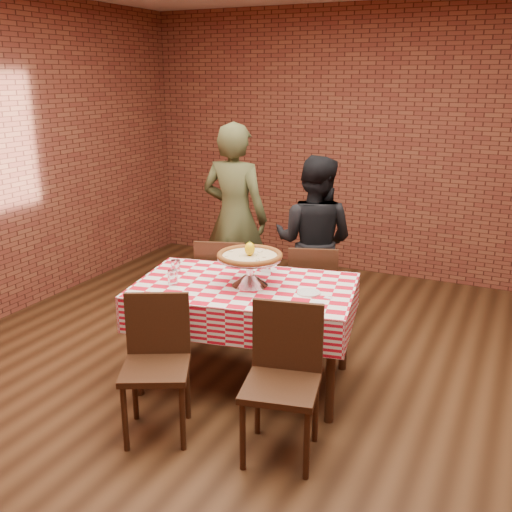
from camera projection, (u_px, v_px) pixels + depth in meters
name	position (u px, v px, depth m)	size (l,w,h in m)	color
ground	(261.00, 393.00, 4.17)	(6.00, 6.00, 0.00)	black
back_wall	(379.00, 144.00, 6.32)	(5.50, 5.50, 0.00)	maroon
table	(245.00, 334.00, 4.23)	(1.51, 0.90, 0.75)	#351D0F
tablecloth	(245.00, 302.00, 4.16)	(1.54, 0.94, 0.26)	red
pizza_stand	(250.00, 271.00, 4.08)	(0.46, 0.46, 0.20)	silver
pizza	(250.00, 256.00, 4.05)	(0.46, 0.46, 0.03)	beige
lemon	(250.00, 249.00, 4.03)	(0.07, 0.07, 0.09)	yellow
water_glass_left	(173.00, 277.00, 4.10)	(0.07, 0.07, 0.11)	white
water_glass_right	(176.00, 267.00, 4.32)	(0.07, 0.07, 0.11)	white
side_plate	(309.00, 293.00, 3.95)	(0.16, 0.16, 0.01)	white
sweetener_packet_a	(320.00, 303.00, 3.79)	(0.05, 0.04, 0.01)	white
sweetener_packet_b	(328.00, 298.00, 3.87)	(0.05, 0.04, 0.01)	white
condiment_caddy	(268.00, 262.00, 4.38)	(0.10, 0.08, 0.14)	silver
chair_near_left	(156.00, 371.00, 3.58)	(0.40, 0.40, 0.88)	#351D0F
chair_near_right	(281.00, 387.00, 3.37)	(0.42, 0.42, 0.90)	#351D0F
chair_far_left	(224.00, 287.00, 4.98)	(0.41, 0.41, 0.89)	#351D0F
chair_far_right	(313.00, 293.00, 4.86)	(0.39, 0.39, 0.87)	#351D0F
diner_olive	(235.00, 218.00, 5.48)	(0.65, 0.42, 1.77)	#414326
diner_black	(314.00, 242.00, 5.16)	(0.74, 0.58, 1.52)	black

